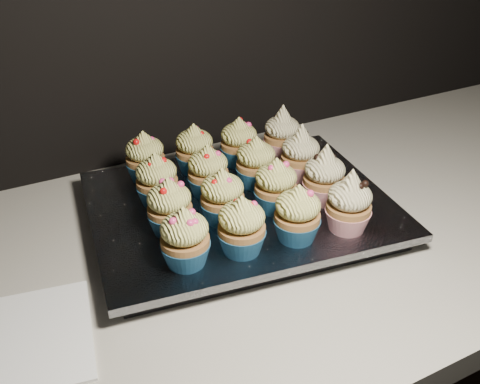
{
  "coord_description": "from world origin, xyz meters",
  "views": [
    {
      "loc": [
        -0.29,
        1.13,
        1.36
      ],
      "look_at": [
        0.03,
        1.74,
        0.95
      ],
      "focal_mm": 40.0,
      "sensor_mm": 36.0,
      "label": 1
    }
  ],
  "objects": [
    {
      "name": "cupcake_12",
      "position": [
        -0.07,
        1.87,
        0.97
      ],
      "size": [
        0.06,
        0.06,
        0.08
      ],
      "color": "#1B5582",
      "rests_on": "foil_lining"
    },
    {
      "name": "cupcake_5",
      "position": [
        -0.01,
        1.7,
        0.97
      ],
      "size": [
        0.06,
        0.06,
        0.08
      ],
      "color": "#1B5582",
      "rests_on": "foil_lining"
    },
    {
      "name": "napkin",
      "position": [
        -0.31,
        1.63,
        0.9
      ],
      "size": [
        0.19,
        0.19,
        0.0
      ],
      "primitive_type": "cube",
      "rotation": [
        0.0,
        0.0,
        -0.17
      ],
      "color": "white",
      "rests_on": "worktop"
    },
    {
      "name": "cupcake_7",
      "position": [
        0.14,
        1.68,
        0.97
      ],
      "size": [
        0.06,
        0.06,
        0.1
      ],
      "color": "#A7172A",
      "rests_on": "foil_lining"
    },
    {
      "name": "cupcake_4",
      "position": [
        -0.09,
        1.71,
        0.97
      ],
      "size": [
        0.06,
        0.06,
        0.08
      ],
      "color": "#1B5582",
      "rests_on": "foil_lining"
    },
    {
      "name": "cupcake_15",
      "position": [
        0.17,
        1.84,
        0.97
      ],
      "size": [
        0.06,
        0.06,
        0.1
      ],
      "color": "#A7172A",
      "rests_on": "foil_lining"
    },
    {
      "name": "cupcake_6",
      "position": [
        0.07,
        1.69,
        0.97
      ],
      "size": [
        0.06,
        0.06,
        0.08
      ],
      "color": "#1B5582",
      "rests_on": "foil_lining"
    },
    {
      "name": "cupcake_3",
      "position": [
        0.13,
        1.6,
        0.97
      ],
      "size": [
        0.06,
        0.06,
        0.1
      ],
      "color": "#A7172A",
      "rests_on": "foil_lining"
    },
    {
      "name": "cupcake_8",
      "position": [
        -0.08,
        1.79,
        0.97
      ],
      "size": [
        0.06,
        0.06,
        0.08
      ],
      "color": "#1B5582",
      "rests_on": "foil_lining"
    },
    {
      "name": "cupcake_13",
      "position": [
        0.01,
        1.86,
        0.97
      ],
      "size": [
        0.06,
        0.06,
        0.08
      ],
      "color": "#1B5582",
      "rests_on": "foil_lining"
    },
    {
      "name": "cupcake_2",
      "position": [
        0.05,
        1.62,
        0.97
      ],
      "size": [
        0.06,
        0.06,
        0.08
      ],
      "color": "#1B5582",
      "rests_on": "foil_lining"
    },
    {
      "name": "cupcake_11",
      "position": [
        0.15,
        1.76,
        0.97
      ],
      "size": [
        0.06,
        0.06,
        0.1
      ],
      "color": "#A7172A",
      "rests_on": "foil_lining"
    },
    {
      "name": "cupcake_9",
      "position": [
        -0.0,
        1.78,
        0.97
      ],
      "size": [
        0.06,
        0.06,
        0.08
      ],
      "color": "#1B5582",
      "rests_on": "foil_lining"
    },
    {
      "name": "foil_lining",
      "position": [
        0.03,
        1.74,
        0.93
      ],
      "size": [
        0.48,
        0.4,
        0.01
      ],
      "primitive_type": "cube",
      "rotation": [
        0.0,
        0.0,
        -0.14
      ],
      "color": "silver",
      "rests_on": "baking_tray"
    },
    {
      "name": "cupcake_1",
      "position": [
        -0.02,
        1.63,
        0.97
      ],
      "size": [
        0.06,
        0.06,
        0.08
      ],
      "color": "#1B5582",
      "rests_on": "foil_lining"
    },
    {
      "name": "worktop",
      "position": [
        0.0,
        1.7,
        0.88
      ],
      "size": [
        2.44,
        0.64,
        0.04
      ],
      "primitive_type": "cube",
      "color": "silver",
      "rests_on": "cabinet"
    },
    {
      "name": "cupcake_10",
      "position": [
        0.08,
        1.77,
        0.97
      ],
      "size": [
        0.06,
        0.06,
        0.08
      ],
      "color": "#1B5582",
      "rests_on": "foil_lining"
    },
    {
      "name": "cupcake_0",
      "position": [
        -0.1,
        1.64,
        0.97
      ],
      "size": [
        0.06,
        0.06,
        0.08
      ],
      "color": "#1B5582",
      "rests_on": "foil_lining"
    },
    {
      "name": "cupcake_14",
      "position": [
        0.09,
        1.85,
        0.97
      ],
      "size": [
        0.06,
        0.06,
        0.08
      ],
      "color": "#1B5582",
      "rests_on": "foil_lining"
    },
    {
      "name": "baking_tray",
      "position": [
        0.03,
        1.74,
        0.91
      ],
      "size": [
        0.45,
        0.36,
        0.02
      ],
      "primitive_type": "cube",
      "rotation": [
        0.0,
        0.0,
        -0.14
      ],
      "color": "black",
      "rests_on": "worktop"
    }
  ]
}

